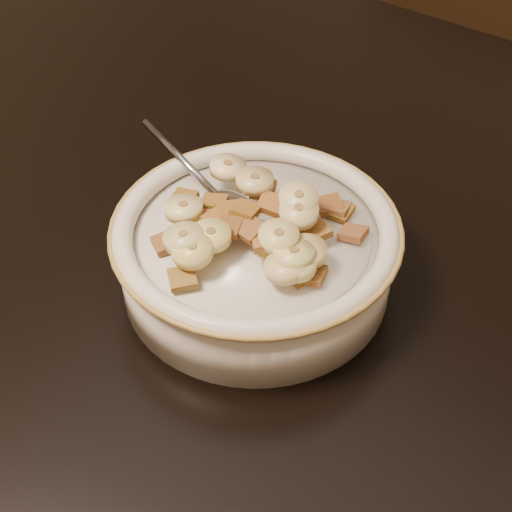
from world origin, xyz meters
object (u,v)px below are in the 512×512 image
Objects in this scene: table at (151,152)px; chair at (404,58)px; spoon at (229,208)px; cereal_bowl at (256,259)px.

table is 1.42× the size of chair.
table is 25.96× the size of spoon.
cereal_bowl reaches higher than table.
cereal_bowl is (0.33, -0.86, 0.28)m from chair.
spoon reaches higher than table.
spoon is at bearing -62.87° from chair.
chair reaches higher than cereal_bowl.
chair is (-0.10, 0.77, -0.24)m from table.
chair is 4.40× the size of cereal_bowl.
spoon is (0.19, -0.09, 0.08)m from table.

